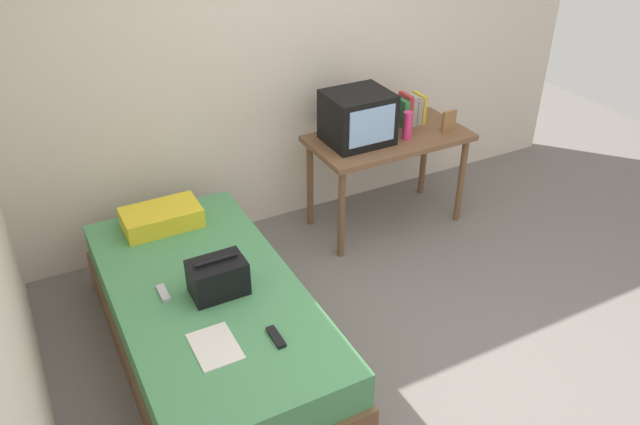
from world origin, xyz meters
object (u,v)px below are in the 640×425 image
bed (210,323)px  remote_dark (276,337)px  book_row (409,110)px  remote_silver (163,293)px  water_bottle (407,126)px  tv (358,118)px  handbag (218,277)px  picture_frame (449,121)px  pillow (162,217)px  desk (388,147)px  magazine (215,346)px

bed → remote_dark: remote_dark is taller
book_row → remote_silver: (-2.13, -0.82, -0.35)m
bed → water_bottle: bearing=20.7°
bed → tv: 1.75m
remote_silver → water_bottle: bearing=16.9°
tv → handbag: 1.64m
picture_frame → remote_silver: size_ratio=1.11×
handbag → remote_silver: handbag is taller
pillow → handbag: size_ratio=1.60×
desk → tv: (-0.25, 0.03, 0.27)m
water_bottle → bed: bearing=-159.3°
tv → picture_frame: (0.67, -0.17, -0.10)m
tv → desk: bearing=-6.4°
tv → book_row: (0.50, 0.09, -0.07)m
tv → water_bottle: bearing=-21.0°
tv → remote_silver: tv is taller
bed → water_bottle: water_bottle is taller
water_bottle → remote_silver: 2.09m
water_bottle → magazine: water_bottle is taller
water_bottle → picture_frame: 0.34m
bed → pillow: (-0.03, 0.74, 0.31)m
water_bottle → magazine: 2.19m
bed → pillow: 0.80m
bed → remote_silver: 0.34m
book_row → desk: bearing=-154.7°
desk → handbag: bearing=-153.1°
picture_frame → remote_silver: picture_frame is taller
desk → book_row: size_ratio=4.87×
desk → magazine: 2.16m
water_bottle → handbag: 1.86m
tv → magazine: (-1.53, -1.24, -0.42)m
desk → remote_dark: 1.98m
desk → book_row: (0.25, 0.12, 0.20)m
picture_frame → remote_silver: (-2.31, -0.56, -0.32)m
handbag → magazine: 0.44m
remote_silver → handbag: bearing=-23.4°
bed → book_row: size_ratio=8.39×
book_row → tv: bearing=-170.0°
desk → magazine: (-1.78, -1.21, -0.15)m
book_row → remote_dark: bearing=-140.9°
handbag → remote_silver: 0.31m
water_bottle → remote_silver: water_bottle is taller
desk → magazine: desk is taller
pillow → magazine: pillow is taller
pillow → handbag: bearing=-83.7°
desk → book_row: bearing=25.3°
book_row → picture_frame: 0.31m
book_row → magazine: (-2.02, -1.33, -0.35)m
picture_frame → magazine: picture_frame is taller
water_bottle → magazine: (-1.86, -1.11, -0.35)m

